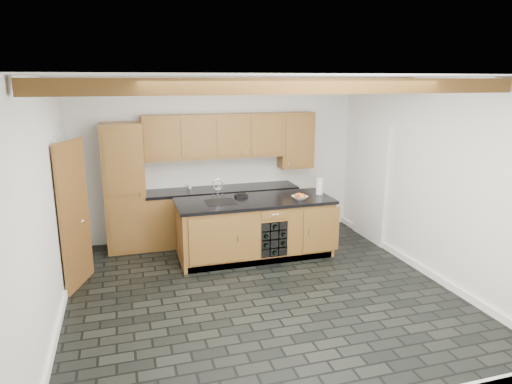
{
  "coord_description": "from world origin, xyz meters",
  "views": [
    {
      "loc": [
        -1.66,
        -5.35,
        2.76
      ],
      "look_at": [
        0.17,
        0.8,
        1.18
      ],
      "focal_mm": 32.0,
      "sensor_mm": 36.0,
      "label": 1
    }
  ],
  "objects_px": {
    "fruit_bowl": "(300,198)",
    "paper_towel": "(320,186)",
    "island": "(255,228)",
    "kitchen_scale": "(241,195)"
  },
  "relations": [
    {
      "from": "kitchen_scale",
      "to": "paper_towel",
      "type": "height_order",
      "value": "paper_towel"
    },
    {
      "from": "island",
      "to": "paper_towel",
      "type": "xyz_separation_m",
      "value": [
        1.11,
        0.04,
        0.6
      ]
    },
    {
      "from": "island",
      "to": "kitchen_scale",
      "type": "distance_m",
      "value": 0.57
    },
    {
      "from": "island",
      "to": "paper_towel",
      "type": "bearing_deg",
      "value": 2.17
    },
    {
      "from": "island",
      "to": "paper_towel",
      "type": "height_order",
      "value": "paper_towel"
    },
    {
      "from": "paper_towel",
      "to": "fruit_bowl",
      "type": "bearing_deg",
      "value": -153.08
    },
    {
      "from": "kitchen_scale",
      "to": "fruit_bowl",
      "type": "xyz_separation_m",
      "value": [
        0.85,
        -0.41,
        0.0
      ]
    },
    {
      "from": "kitchen_scale",
      "to": "fruit_bowl",
      "type": "bearing_deg",
      "value": -31.37
    },
    {
      "from": "fruit_bowl",
      "to": "paper_towel",
      "type": "height_order",
      "value": "paper_towel"
    },
    {
      "from": "fruit_bowl",
      "to": "paper_towel",
      "type": "xyz_separation_m",
      "value": [
        0.44,
        0.22,
        0.1
      ]
    }
  ]
}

